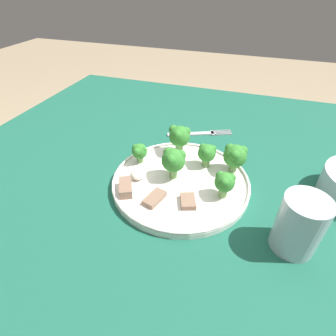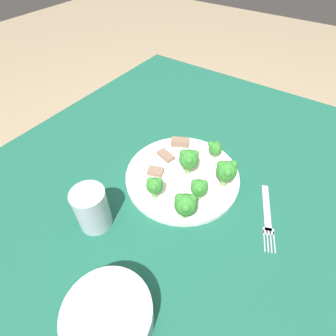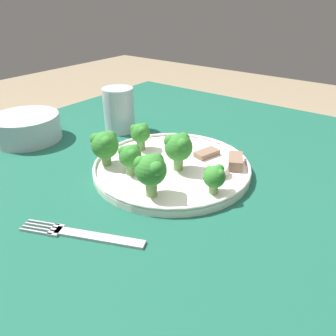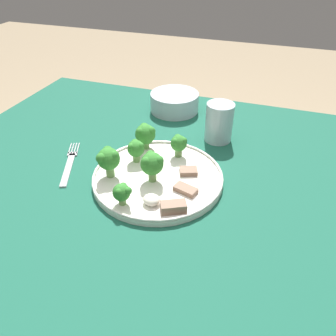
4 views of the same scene
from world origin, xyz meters
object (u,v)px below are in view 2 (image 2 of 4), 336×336
(dinner_plate, at_px, (182,176))
(cream_bowl, at_px, (109,317))
(fork, at_px, (267,216))
(drinking_glass, at_px, (93,210))

(dinner_plate, height_order, cream_bowl, cream_bowl)
(fork, distance_m, drinking_glass, 0.39)
(dinner_plate, height_order, fork, dinner_plate)
(cream_bowl, relative_size, drinking_glass, 1.43)
(dinner_plate, distance_m, cream_bowl, 0.35)
(cream_bowl, xyz_separation_m, drinking_glass, (0.16, -0.13, 0.02))
(dinner_plate, xyz_separation_m, cream_bowl, (-0.07, 0.35, 0.02))
(fork, xyz_separation_m, cream_bowl, (0.15, 0.36, 0.02))
(fork, bearing_deg, cream_bowl, 67.71)
(drinking_glass, bearing_deg, fork, -143.48)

